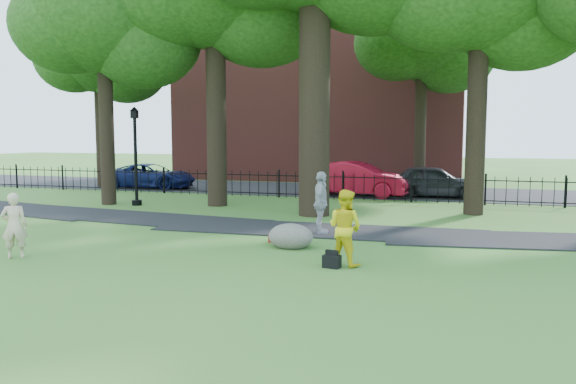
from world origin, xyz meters
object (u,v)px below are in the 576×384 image
(woman, at_px, (14,226))
(man, at_px, (345,228))
(lamppost, at_px, (136,157))
(boulder, at_px, (291,234))
(red_sedan, at_px, (357,179))

(woman, relative_size, man, 0.92)
(man, distance_m, lamppost, 13.04)
(boulder, relative_size, red_sedan, 0.24)
(red_sedan, bearing_deg, man, -165.30)
(woman, bearing_deg, red_sedan, -143.22)
(man, height_order, red_sedan, man)
(woman, distance_m, boulder, 6.66)
(boulder, bearing_deg, lamppost, 143.64)
(woman, distance_m, red_sedan, 16.37)
(woman, height_order, man, man)
(man, height_order, lamppost, lamppost)
(woman, xyz_separation_m, man, (7.59, 1.66, 0.07))
(woman, distance_m, man, 7.77)
(boulder, xyz_separation_m, red_sedan, (-0.58, 12.35, 0.47))
(boulder, distance_m, lamppost, 10.84)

